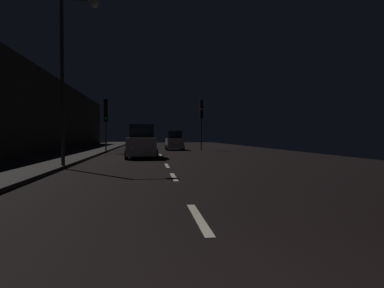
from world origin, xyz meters
TOP-DOWN VIEW (x-y plane):
  - ground at (0.00, 24.50)m, footprint 25.93×84.00m
  - sidewalk_left at (-6.77, 24.50)m, footprint 4.40×84.00m
  - building_facade_left at (-9.37, 21.00)m, footprint 0.80×63.00m
  - lane_centerline at (0.00, 11.70)m, footprint 0.16×21.26m
  - traffic_light_far_left at (-4.47, 25.04)m, footprint 0.32×0.46m
  - traffic_light_far_right at (4.47, 29.77)m, footprint 0.35×0.48m
  - streetlamp_overhead at (-4.23, 12.24)m, footprint 1.70×0.44m
  - car_approaching_headlights at (-1.33, 18.82)m, footprint 2.02×4.38m
  - car_distant_taillights at (1.74, 30.25)m, footprint 1.80×3.90m

SIDE VIEW (x-z plane):
  - ground at x=0.00m, z-range -0.02..0.00m
  - lane_centerline at x=0.00m, z-range 0.00..0.01m
  - sidewalk_left at x=-6.77m, z-range 0.00..0.15m
  - car_distant_taillights at x=1.74m, z-range -0.08..1.88m
  - car_approaching_headlights at x=-1.33m, z-range -0.09..2.11m
  - traffic_light_far_left at x=-4.47m, z-range 1.00..5.53m
  - building_facade_left at x=-9.37m, z-range 0.00..6.65m
  - traffic_light_far_right at x=4.47m, z-range 1.18..6.32m
  - streetlamp_overhead at x=-4.23m, z-range 1.20..8.83m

